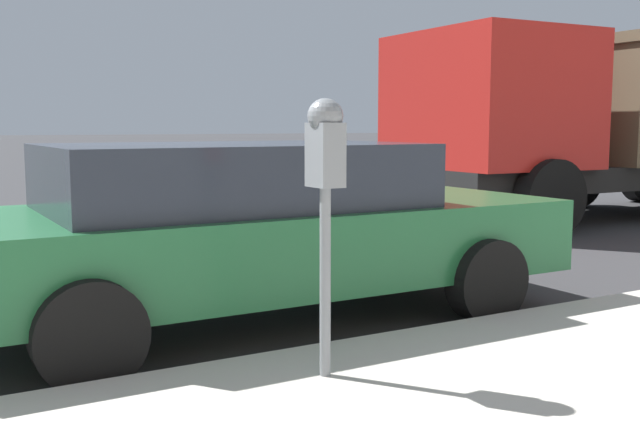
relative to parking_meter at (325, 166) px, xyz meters
The scene contains 4 objects.
ground_plane 3.07m from the parking_meter, 11.28° to the left, with size 220.00×220.00×0.00m, color #333335.
parking_meter is the anchor object (origin of this frame).
car_green 1.76m from the parking_meter, 10.84° to the right, with size 2.05×4.72×1.35m.
dump_truck 9.49m from the parking_meter, 59.58° to the right, with size 3.02×7.29×2.81m.
Camera 1 is at (-6.16, 1.44, 1.48)m, focal length 42.00 mm.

